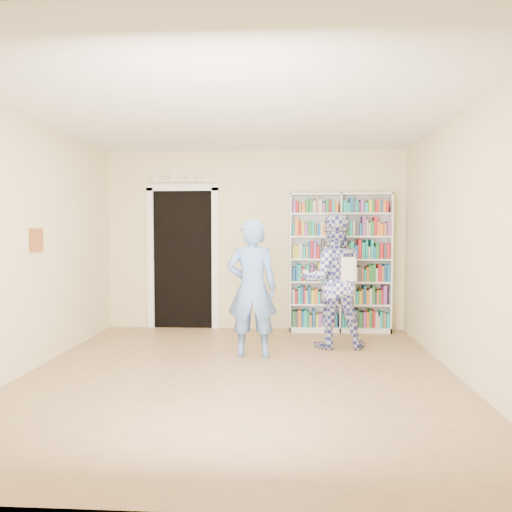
# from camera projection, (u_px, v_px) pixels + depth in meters

# --- Properties ---
(floor) EXTENTS (5.00, 5.00, 0.00)m
(floor) POSITION_uv_depth(u_px,v_px,m) (239.00, 376.00, 5.15)
(floor) COLOR #8F6445
(floor) RESTS_ON ground
(ceiling) EXTENTS (5.00, 5.00, 0.00)m
(ceiling) POSITION_uv_depth(u_px,v_px,m) (239.00, 111.00, 5.01)
(ceiling) COLOR white
(ceiling) RESTS_ON wall_back
(wall_back) EXTENTS (4.50, 0.00, 4.50)m
(wall_back) POSITION_uv_depth(u_px,v_px,m) (255.00, 240.00, 7.57)
(wall_back) COLOR beige
(wall_back) RESTS_ON floor
(wall_left) EXTENTS (0.00, 5.00, 5.00)m
(wall_left) POSITION_uv_depth(u_px,v_px,m) (25.00, 245.00, 5.22)
(wall_left) COLOR beige
(wall_left) RESTS_ON floor
(wall_right) EXTENTS (0.00, 5.00, 5.00)m
(wall_right) POSITION_uv_depth(u_px,v_px,m) (465.00, 246.00, 4.94)
(wall_right) COLOR beige
(wall_right) RESTS_ON floor
(bookshelf) EXTENTS (1.48, 0.28, 2.04)m
(bookshelf) POSITION_uv_depth(u_px,v_px,m) (340.00, 262.00, 7.36)
(bookshelf) COLOR white
(bookshelf) RESTS_ON floor
(doorway) EXTENTS (1.10, 0.08, 2.43)m
(doorway) POSITION_uv_depth(u_px,v_px,m) (183.00, 251.00, 7.63)
(doorway) COLOR black
(doorway) RESTS_ON floor
(wall_art) EXTENTS (0.03, 0.25, 0.25)m
(wall_art) POSITION_uv_depth(u_px,v_px,m) (37.00, 240.00, 5.41)
(wall_art) COLOR brown
(wall_art) RESTS_ON wall_left
(man_blue) EXTENTS (0.60, 0.40, 1.64)m
(man_blue) POSITION_uv_depth(u_px,v_px,m) (252.00, 288.00, 5.90)
(man_blue) COLOR #5F8AD4
(man_blue) RESTS_ON floor
(man_plaid) EXTENTS (0.86, 0.68, 1.71)m
(man_plaid) POSITION_uv_depth(u_px,v_px,m) (333.00, 281.00, 6.38)
(man_plaid) COLOR navy
(man_plaid) RESTS_ON floor
(paper_sheet) EXTENTS (0.20, 0.10, 0.30)m
(paper_sheet) POSITION_uv_depth(u_px,v_px,m) (349.00, 269.00, 6.14)
(paper_sheet) COLOR white
(paper_sheet) RESTS_ON man_plaid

